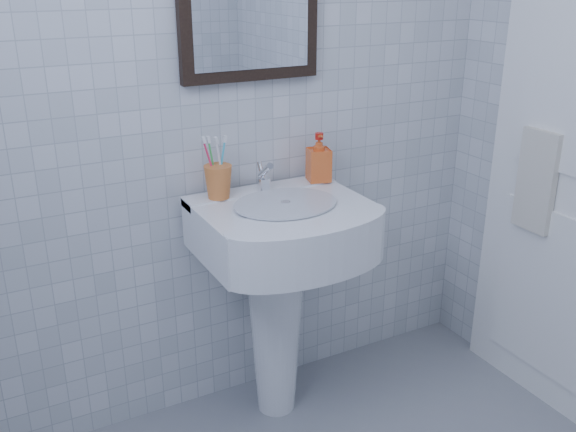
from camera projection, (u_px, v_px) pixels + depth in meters
wall_back at (218, 79)px, 2.16m from camera, size 2.20×0.02×2.50m
washbasin at (278, 273)px, 2.28m from camera, size 0.57×0.42×0.87m
faucet at (264, 179)px, 2.25m from camera, size 0.05×0.10×0.11m
toothbrush_cup at (218, 182)px, 2.17m from camera, size 0.11×0.11×0.11m
soap_dispenser at (319, 157)px, 2.34m from camera, size 0.10×0.10×0.18m
towel_ring at (547, 133)px, 2.30m from camera, size 0.01×0.18×0.18m
hand_towel at (536, 181)px, 2.35m from camera, size 0.03×0.16×0.38m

